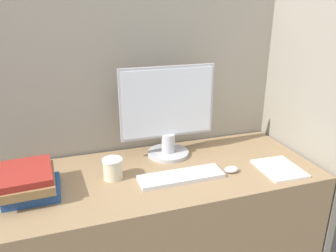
% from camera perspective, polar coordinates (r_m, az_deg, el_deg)
% --- Properties ---
extents(cubicle_panel_rear, '(1.98, 0.04, 1.64)m').
position_cam_1_polar(cubicle_panel_rear, '(1.94, -4.46, -1.43)').
color(cubicle_panel_rear, gray).
rests_on(cubicle_panel_rear, ground_plane).
extents(cubicle_panel_right, '(0.04, 0.71, 1.64)m').
position_cam_1_polar(cubicle_panel_right, '(2.03, 21.44, -1.91)').
color(cubicle_panel_right, gray).
rests_on(cubicle_panel_right, ground_plane).
extents(desk, '(1.58, 0.65, 0.75)m').
position_cam_1_polar(desk, '(1.86, -1.20, -18.27)').
color(desk, '#937551').
rests_on(desk, ground_plane).
extents(monitor, '(0.52, 0.23, 0.49)m').
position_cam_1_polar(monitor, '(1.75, 0.00, 1.90)').
color(monitor, '#B7B7BC').
rests_on(monitor, desk).
extents(keyboard, '(0.41, 0.13, 0.02)m').
position_cam_1_polar(keyboard, '(1.59, 2.31, -8.80)').
color(keyboard, silver).
rests_on(keyboard, desk).
extents(mouse, '(0.07, 0.05, 0.03)m').
position_cam_1_polar(mouse, '(1.68, 11.00, -7.44)').
color(mouse, silver).
rests_on(mouse, desk).
extents(coffee_cup, '(0.10, 0.10, 0.10)m').
position_cam_1_polar(coffee_cup, '(1.60, -9.60, -7.34)').
color(coffee_cup, beige).
rests_on(coffee_cup, desk).
extents(book_stack, '(0.25, 0.30, 0.12)m').
position_cam_1_polar(book_stack, '(1.57, -23.09, -8.96)').
color(book_stack, '#264C8C').
rests_on(book_stack, desk).
extents(paper_pile, '(0.20, 0.24, 0.01)m').
position_cam_1_polar(paper_pile, '(1.77, 18.80, -7.02)').
color(paper_pile, white).
rests_on(paper_pile, desk).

